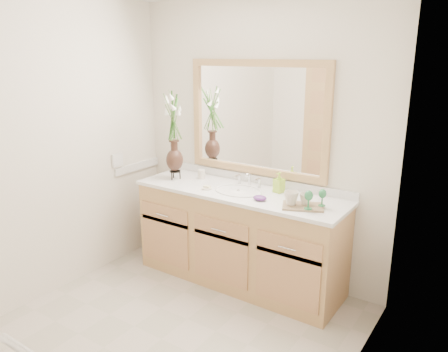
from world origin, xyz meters
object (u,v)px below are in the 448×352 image
Objects in this scene: tumbler at (201,174)px; tray at (303,206)px; soap_bottle at (279,183)px; flower_vase at (173,124)px.

tumbler is 1.11m from tray.
soap_bottle is 0.50× the size of tray.
tray is (1.09, -0.20, -0.03)m from tumbler.
flower_vase reaches higher than soap_bottle.
flower_vase is at bearing 153.57° from tray.
tumbler is at bearing 35.88° from flower_vase.
flower_vase is 2.48× the size of tray.
soap_bottle is at bearing 120.26° from tray.
soap_bottle is 0.40m from tray.
tray is (1.29, -0.05, -0.50)m from flower_vase.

